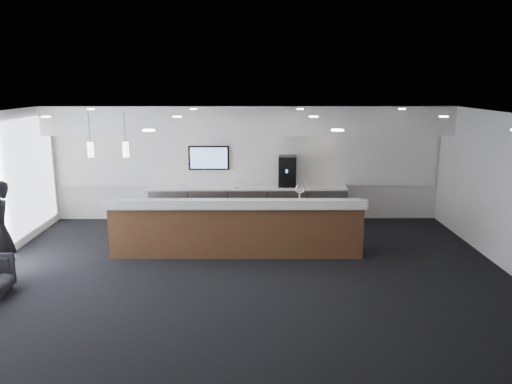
{
  "coord_description": "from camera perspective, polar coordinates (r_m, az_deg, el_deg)",
  "views": [
    {
      "loc": [
        0.11,
        -8.84,
        3.57
      ],
      "look_at": [
        0.2,
        1.3,
        1.32
      ],
      "focal_mm": 35.0,
      "sensor_mm": 36.0,
      "label": 1
    }
  ],
  "objects": [
    {
      "name": "back_credenza",
      "position": [
        12.86,
        -0.96,
        -1.42
      ],
      "size": [
        5.06,
        0.66,
        0.95
      ],
      "color": "gray",
      "rests_on": "ground"
    },
    {
      "name": "ceiling_can_lights",
      "position": [
        8.86,
        -1.21,
        8.61
      ],
      "size": [
        7.0,
        5.0,
        0.02
      ],
      "primitive_type": null,
      "color": "white",
      "rests_on": "ceiling"
    },
    {
      "name": "cup_2",
      "position": [
        12.73,
        4.61,
        0.79
      ],
      "size": [
        0.12,
        0.12,
        0.09
      ],
      "primitive_type": "imported",
      "rotation": [
        0.0,
        0.0,
        1.29
      ],
      "color": "white",
      "rests_on": "back_credenza"
    },
    {
      "name": "pendant_left",
      "position": [
        10.05,
        -14.99,
        4.52
      ],
      "size": [
        0.12,
        0.12,
        0.3
      ],
      "primitive_type": "cylinder",
      "color": "#FFE8C6",
      "rests_on": "ceiling"
    },
    {
      "name": "soffit_bulkhead",
      "position": [
        12.43,
        -1.0,
        8.25
      ],
      "size": [
        10.0,
        0.9,
        0.7
      ],
      "primitive_type": "cube",
      "color": "white",
      "rests_on": "back_wall"
    },
    {
      "name": "cup_3",
      "position": [
        12.72,
        3.99,
        0.79
      ],
      "size": [
        0.13,
        0.13,
        0.09
      ],
      "primitive_type": "imported",
      "rotation": [
        0.0,
        0.0,
        1.94
      ],
      "color": "white",
      "rests_on": "back_credenza"
    },
    {
      "name": "coffee_machine",
      "position": [
        12.77,
        3.62,
        2.4
      ],
      "size": [
        0.49,
        0.6,
        0.78
      ],
      "rotation": [
        0.0,
        0.0,
        -0.09
      ],
      "color": "black",
      "rests_on": "back_credenza"
    },
    {
      "name": "pendant_right",
      "position": [
        10.25,
        -18.79,
        4.43
      ],
      "size": [
        0.12,
        0.12,
        0.3
      ],
      "primitive_type": "cylinder",
      "color": "#FFE8C6",
      "rests_on": "ceiling"
    },
    {
      "name": "ground",
      "position": [
        9.54,
        -1.12,
        -9.49
      ],
      "size": [
        10.0,
        10.0,
        0.0
      ],
      "primitive_type": "plane",
      "color": "black",
      "rests_on": "ground"
    },
    {
      "name": "ceiling",
      "position": [
        8.86,
        -1.21,
        8.8
      ],
      "size": [
        10.0,
        8.0,
        0.02
      ],
      "primitive_type": "cube",
      "color": "black",
      "rests_on": "back_wall"
    },
    {
      "name": "info_sign_right",
      "position": [
        12.67,
        3.95,
        1.07
      ],
      "size": [
        0.18,
        0.03,
        0.23
      ],
      "primitive_type": "cube",
      "rotation": [
        0.0,
        0.0,
        0.07
      ],
      "color": "silver",
      "rests_on": "back_credenza"
    },
    {
      "name": "back_wall",
      "position": [
        13.01,
        -0.96,
        3.34
      ],
      "size": [
        10.0,
        0.02,
        3.0
      ],
      "primitive_type": "cube",
      "color": "silver",
      "rests_on": "ground"
    },
    {
      "name": "cup_4",
      "position": [
        12.71,
        3.36,
        0.79
      ],
      "size": [
        0.14,
        0.14,
        0.09
      ],
      "primitive_type": "imported",
      "rotation": [
        0.0,
        0.0,
        2.58
      ],
      "color": "white",
      "rests_on": "back_credenza"
    },
    {
      "name": "cup_0",
      "position": [
        12.76,
        5.87,
        0.79
      ],
      "size": [
        0.1,
        0.1,
        0.09
      ],
      "primitive_type": "imported",
      "color": "white",
      "rests_on": "back_credenza"
    },
    {
      "name": "wall_tv",
      "position": [
        12.94,
        -5.41,
        3.91
      ],
      "size": [
        1.05,
        0.08,
        0.62
      ],
      "color": "black",
      "rests_on": "back_wall"
    },
    {
      "name": "alcove_panel",
      "position": [
        12.96,
        -0.97,
        3.75
      ],
      "size": [
        9.8,
        0.06,
        1.4
      ],
      "primitive_type": "cube",
      "color": "white",
      "rests_on": "back_wall"
    },
    {
      "name": "cup_1",
      "position": [
        12.74,
        5.24,
        0.79
      ],
      "size": [
        0.14,
        0.14,
        0.09
      ],
      "primitive_type": "imported",
      "rotation": [
        0.0,
        0.0,
        0.65
      ],
      "color": "white",
      "rests_on": "back_credenza"
    },
    {
      "name": "service_counter",
      "position": [
        10.52,
        -2.24,
        -4.07
      ],
      "size": [
        5.3,
        0.92,
        1.49
      ],
      "rotation": [
        0.0,
        0.0,
        -0.01
      ],
      "color": "#54331C",
      "rests_on": "ground"
    },
    {
      "name": "info_sign_left",
      "position": [
        12.63,
        -2.15,
        1.04
      ],
      "size": [
        0.17,
        0.06,
        0.23
      ],
      "primitive_type": "cube",
      "rotation": [
        0.0,
        0.0,
        -0.23
      ],
      "color": "silver",
      "rests_on": "back_credenza"
    },
    {
      "name": "lounge_guest",
      "position": [
        10.09,
        -27.24,
        -4.1
      ],
      "size": [
        0.58,
        0.76,
        1.86
      ],
      "primitive_type": "imported",
      "rotation": [
        0.0,
        0.0,
        -1.36
      ],
      "color": "black",
      "rests_on": "ground"
    }
  ]
}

